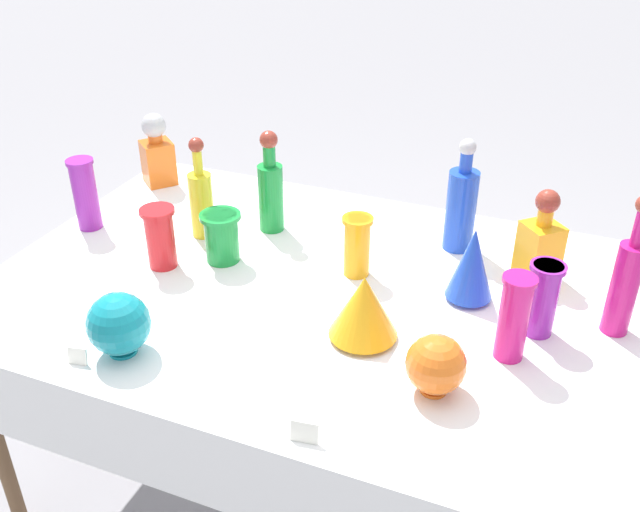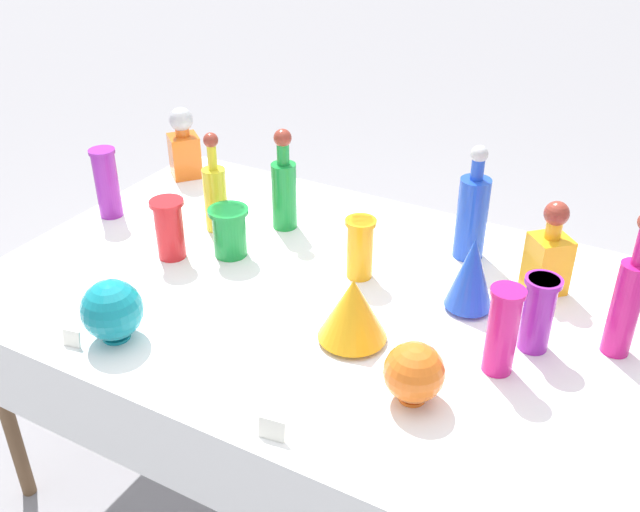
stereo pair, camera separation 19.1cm
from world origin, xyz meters
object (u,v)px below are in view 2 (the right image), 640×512
Objects in this scene: tall_bottle_0 at (472,213)px; tall_bottle_3 at (215,193)px; square_decanter_1 at (549,255)px; slender_vase_4 at (229,230)px; tall_bottle_2 at (284,187)px; slender_vase_3 at (107,181)px; fluted_vase_0 at (472,273)px; cardboard_box_behind_left at (546,308)px; fluted_vase_1 at (353,309)px; slender_vase_1 at (503,328)px; round_bowl_0 at (112,310)px; square_decanter_0 at (184,145)px; slender_vase_2 at (169,227)px; slender_vase_5 at (538,311)px; round_bowl_1 at (414,372)px; tall_bottle_1 at (627,300)px; slender_vase_0 at (360,246)px.

tall_bottle_0 is 0.78m from tall_bottle_3.
square_decanter_1 reaches higher than slender_vase_4.
tall_bottle_2 is 0.24m from slender_vase_4.
fluted_vase_0 is (1.20, 0.05, -0.01)m from slender_vase_3.
slender_vase_3 is (-1.11, -0.31, -0.02)m from tall_bottle_0.
slender_vase_3 is 1.83m from cardboard_box_behind_left.
slender_vase_1 is at bearing 10.15° from fluted_vase_1.
cardboard_box_behind_left is at bearing 64.33° from round_bowl_0.
tall_bottle_3 is at bearing 153.61° from fluted_vase_1.
square_decanter_0 is 0.61m from slender_vase_4.
slender_vase_4 is at bearing 170.69° from slender_vase_1.
tall_bottle_3 is at bearing -147.34° from tall_bottle_2.
fluted_vase_0 reaches higher than slender_vase_2.
square_decanter_1 is at bearing 98.50° from slender_vase_5.
round_bowl_1 is at bearing -91.78° from cardboard_box_behind_left.
slender_vase_5 is (-0.18, -0.08, -0.04)m from tall_bottle_1.
tall_bottle_2 is 0.63m from fluted_vase_1.
slender_vase_0 is at bearing 129.08° from round_bowl_1.
fluted_vase_0 is at bearing 52.68° from fluted_vase_1.
tall_bottle_1 is 0.37m from fluted_vase_0.
slender_vase_3 is (-1.56, -0.04, -0.03)m from tall_bottle_1.
tall_bottle_1 is 2.06× the size of slender_vase_2.
square_decanter_0 is at bearing 148.71° from fluted_vase_1.
round_bowl_0 is at bearing -62.09° from square_decanter_0.
square_decanter_1 is 1.20× the size of slender_vase_1.
slender_vase_4 is (-0.39, -0.08, -0.01)m from slender_vase_0.
square_decanter_1 reaches higher than round_bowl_0.
square_decanter_0 reaches higher than slender_vase_4.
tall_bottle_1 is at bearing 47.34° from round_bowl_1.
slender_vase_0 is at bearing 155.08° from slender_vase_1.
round_bowl_0 is at bearing -140.00° from square_decanter_1.
square_decanter_1 is (0.99, 0.14, -0.02)m from tall_bottle_3.
square_decanter_1 is at bearing 88.47° from slender_vase_1.
cardboard_box_behind_left is at bearing 79.09° from fluted_vase_1.
slender_vase_1 is at bearing -91.53° from square_decanter_1.
fluted_vase_1 is at bearing -155.13° from tall_bottle_1.
slender_vase_2 is at bearing -126.44° from cardboard_box_behind_left.
tall_bottle_0 is 0.55m from fluted_vase_1.
slender_vase_5 is at bearing 25.13° from fluted_vase_1.
fluted_vase_0 is at bearing -15.33° from square_decanter_0.
tall_bottle_1 reaches higher than slender_vase_5.
round_bowl_0 is at bearing -46.07° from slender_vase_3.
fluted_vase_0 reaches higher than slender_vase_5.
fluted_vase_1 is (0.45, -0.43, -0.04)m from tall_bottle_2.
slender_vase_4 is at bearing 32.78° from slender_vase_2.
square_decanter_0 reaches higher than round_bowl_0.
fluted_vase_0 is 0.40m from round_bowl_1.
fluted_vase_0 is at bearing 91.00° from round_bowl_1.
fluted_vase_1 reaches higher than slender_vase_4.
tall_bottle_0 is 1.12m from cardboard_box_behind_left.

